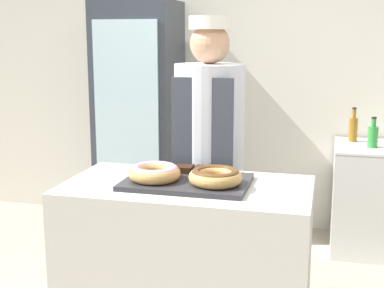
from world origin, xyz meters
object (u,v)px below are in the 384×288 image
Objects in this scene: brownie_back_left at (184,169)px; donut_chocolate_glaze at (215,176)px; baker_person at (209,160)px; bottle_green at (373,136)px; bottle_amber at (353,128)px; serving_tray at (187,182)px; brownie_back_right at (204,170)px; donut_light_glaze at (155,172)px; beverage_fridge at (139,119)px.

donut_chocolate_glaze is at bearing -42.34° from brownie_back_left.
baker_person is 1.48m from bottle_green.
baker_person is 1.56m from bottle_amber.
bottle_amber is at bearing 70.17° from donut_chocolate_glaze.
bottle_amber reaches higher than brownie_back_left.
baker_person is (-0.02, 0.60, -0.03)m from serving_tray.
bottle_green is (0.83, 1.73, -0.08)m from donut_chocolate_glaze.
baker_person reaches higher than brownie_back_right.
donut_light_glaze is 0.14× the size of baker_person.
serving_tray is 1.95m from bottle_green.
donut_light_glaze reaches higher than serving_tray.
brownie_back_right is at bearing 0.00° from brownie_back_left.
serving_tray is 2.23× the size of bottle_amber.
donut_light_glaze is 0.13× the size of beverage_fridge.
brownie_back_left is 0.11m from brownie_back_right.
bottle_green is at bearing -1.65° from beverage_fridge.
brownie_back_left is 0.34× the size of bottle_amber.
serving_tray is at bearing -114.15° from bottle_amber.
beverage_fridge is (-0.72, 1.79, -0.04)m from donut_light_glaze.
baker_person is 0.91× the size of beverage_fridge.
baker_person reaches higher than brownie_back_left.
donut_chocolate_glaze is 0.94× the size of bottle_amber.
brownie_back_left is 1.97m from bottle_amber.
brownie_back_left is at bearing -123.73° from bottle_green.
donut_light_glaze is 0.27m from brownie_back_right.
donut_light_glaze is at bearing -117.28° from bottle_amber.
brownie_back_right is at bearing 117.79° from donut_chocolate_glaze.
beverage_fridge is at bearing 112.05° from donut_light_glaze.
beverage_fridge is at bearing 126.67° from baker_person.
brownie_back_left is at bearing 62.21° from donut_light_glaze.
baker_person is 6.49× the size of bottle_amber.
brownie_back_left is 1.86m from bottle_green.
baker_person reaches higher than bottle_amber.
serving_tray is at bearing -87.68° from baker_person.
donut_light_glaze is at bearing -123.13° from bottle_green.
brownie_back_right is (0.11, 0.00, 0.00)m from brownie_back_left.
bottle_amber is at bearing 55.91° from baker_person.
beverage_fridge reaches higher than serving_tray.
baker_person is at bearing -132.77° from bottle_green.
serving_tray is 0.15m from brownie_back_right.
bottle_green is (0.93, 1.55, -0.06)m from brownie_back_right.
bottle_green is (0.98, 1.69, -0.03)m from serving_tray.
brownie_back_right is at bearing 69.50° from serving_tray.
serving_tray is 6.50× the size of brownie_back_right.
baker_person reaches higher than serving_tray.
serving_tray is at bearing -63.38° from beverage_fridge.
donut_chocolate_glaze is 0.13× the size of beverage_fridge.
bottle_green is (1.01, 1.09, -0.01)m from baker_person.
baker_person is 1.42m from beverage_fridge.
brownie_back_right is (-0.10, 0.18, -0.02)m from donut_chocolate_glaze.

